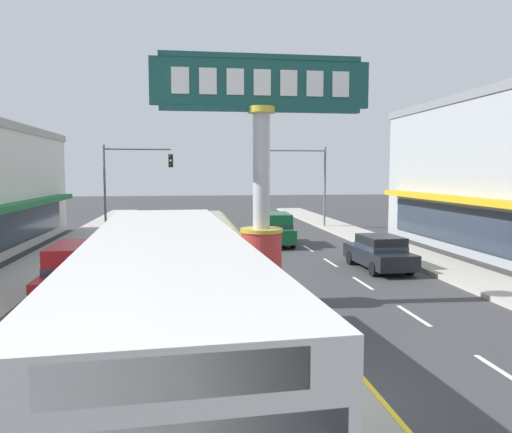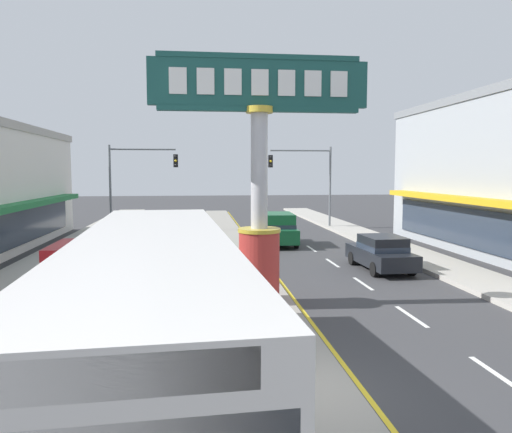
{
  "view_description": "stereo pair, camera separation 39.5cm",
  "coord_description": "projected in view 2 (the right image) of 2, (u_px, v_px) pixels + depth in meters",
  "views": [
    {
      "loc": [
        -2.36,
        -9.11,
        4.36
      ],
      "look_at": [
        0.29,
        9.93,
        2.6
      ],
      "focal_mm": 34.87,
      "sensor_mm": 36.0,
      "label": 1
    },
    {
      "loc": [
        -1.97,
        -9.16,
        4.36
      ],
      "look_at": [
        0.29,
        9.93,
        2.6
      ],
      "focal_mm": 34.87,
      "sensor_mm": 36.0,
      "label": 2
    }
  ],
  "objects": [
    {
      "name": "ground_plane",
      "position": [
        301.0,
        395.0,
        9.69
      ],
      "size": [
        160.0,
        160.0,
        0.0
      ],
      "primitive_type": "plane",
      "color": "#3A3A3D"
    },
    {
      "name": "median_strip",
      "position": [
        234.0,
        249.0,
        27.48
      ],
      "size": [
        2.19,
        52.0,
        0.14
      ],
      "primitive_type": "cube",
      "color": "gray",
      "rests_on": "ground"
    },
    {
      "name": "sidewalk_left",
      "position": [
        54.0,
        258.0,
        24.45
      ],
      "size": [
        2.64,
        60.0,
        0.18
      ],
      "primitive_type": "cube",
      "color": "#ADA89E",
      "rests_on": "ground"
    },
    {
      "name": "sidewalk_right",
      "position": [
        404.0,
        251.0,
        26.56
      ],
      "size": [
        2.64,
        60.0,
        0.18
      ],
      "primitive_type": "cube",
      "color": "#ADA89E",
      "rests_on": "ground"
    },
    {
      "name": "lane_markings",
      "position": [
        236.0,
        254.0,
        26.15
      ],
      "size": [
        8.93,
        52.0,
        0.01
      ],
      "color": "silver",
      "rests_on": "ground"
    },
    {
      "name": "district_sign",
      "position": [
        259.0,
        184.0,
        15.86
      ],
      "size": [
        6.93,
        1.38,
        7.85
      ],
      "color": "#B7332D",
      "rests_on": "median_strip"
    },
    {
      "name": "traffic_light_left_side",
      "position": [
        135.0,
        173.0,
        35.22
      ],
      "size": [
        4.86,
        0.46,
        6.2
      ],
      "color": "slate",
      "rests_on": "ground"
    },
    {
      "name": "traffic_light_right_side",
      "position": [
        308.0,
        173.0,
        37.49
      ],
      "size": [
        4.86,
        0.46,
        6.2
      ],
      "color": "slate",
      "rests_on": "ground"
    },
    {
      "name": "suv_near_right_lane",
      "position": [
        278.0,
        229.0,
        29.26
      ],
      "size": [
        2.11,
        4.68,
        1.9
      ],
      "color": "#14562D",
      "rests_on": "ground"
    },
    {
      "name": "bus_far_right_lane",
      "position": [
        154.0,
        313.0,
        8.73
      ],
      "size": [
        3.12,
        11.32,
        3.26
      ],
      "color": "silver",
      "rests_on": "ground"
    },
    {
      "name": "sedan_near_left_lane",
      "position": [
        125.0,
        235.0,
        27.82
      ],
      "size": [
        1.85,
        4.31,
        1.53
      ],
      "color": "white",
      "rests_on": "ground"
    },
    {
      "name": "suv_mid_left_lane",
      "position": [
        78.0,
        271.0,
        16.86
      ],
      "size": [
        1.99,
        4.61,
        1.9
      ],
      "color": "maroon",
      "rests_on": "ground"
    },
    {
      "name": "sedan_far_left_oncoming",
      "position": [
        381.0,
        253.0,
        21.84
      ],
      "size": [
        1.96,
        4.36,
        1.53
      ],
      "color": "black",
      "rests_on": "ground"
    }
  ]
}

